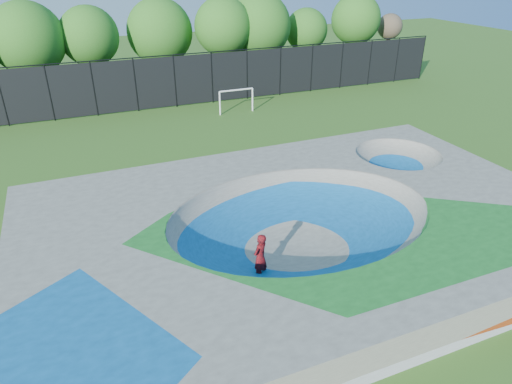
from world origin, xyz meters
TOP-DOWN VIEW (x-y plane):
  - ground at (0.00, 0.00)m, footprint 120.00×120.00m
  - skate_deck at (0.00, 0.00)m, footprint 22.00×14.00m
  - skater at (-2.45, -1.49)m, footprint 0.82×0.74m
  - skateboard at (-2.45, -1.49)m, footprint 0.78×0.61m
  - soccer_goal at (3.81, 17.67)m, footprint 2.74×0.12m
  - fence at (0.00, 21.00)m, footprint 48.09×0.09m
  - treeline at (-1.61, 25.89)m, footprint 51.67×7.41m

SIDE VIEW (x-z plane):
  - ground at x=0.00m, z-range 0.00..0.00m
  - skateboard at x=-2.45m, z-range 0.00..0.05m
  - skate_deck at x=0.00m, z-range 0.00..1.50m
  - skater at x=-2.45m, z-range 0.00..1.87m
  - soccer_goal at x=3.81m, z-range 0.34..2.15m
  - fence at x=0.00m, z-range 0.08..4.12m
  - treeline at x=-1.61m, z-range 1.02..9.02m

